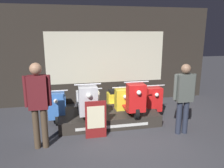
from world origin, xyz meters
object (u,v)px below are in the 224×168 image
scooter_display_right (130,98)px  person_right_browsing (184,94)px  scooter_backrow_1 (89,103)px  price_sign_board (96,120)px  scooter_display_left (86,101)px  person_left_browsing (38,100)px  scooter_backrow_3 (147,99)px  scooter_backrow_2 (119,101)px  scooter_backrow_0 (57,105)px

scooter_display_right → person_right_browsing: size_ratio=0.94×
scooter_backrow_1 → price_sign_board: (0.00, -1.45, 0.08)m
scooter_display_left → scooter_display_right: 1.17m
scooter_display_right → scooter_backrow_1: bearing=146.5°
person_right_browsing → person_left_browsing: bearing=180.0°
scooter_backrow_1 → scooter_backrow_3: size_ratio=1.00×
scooter_backrow_2 → person_right_browsing: (1.16, -1.65, 0.61)m
scooter_backrow_2 → person_right_browsing: 2.11m
scooter_display_left → price_sign_board: bearing=-79.7°
scooter_display_left → person_right_browsing: (2.19, -0.97, 0.31)m
scooter_display_left → scooter_backrow_1: scooter_display_left is taller
scooter_display_right → scooter_backrow_0: size_ratio=1.00×
scooter_backrow_1 → person_right_browsing: 2.70m
scooter_display_right → scooter_backrow_2: bearing=101.5°
person_left_browsing → person_right_browsing: size_ratio=1.07×
scooter_backrow_2 → person_right_browsing: bearing=-55.0°
scooter_display_right → scooter_backrow_3: size_ratio=1.00×
scooter_backrow_0 → scooter_backrow_1: bearing=0.0°
person_left_browsing → scooter_display_left: bearing=42.7°
person_right_browsing → scooter_backrow_1: bearing=141.2°
scooter_backrow_3 → price_sign_board: size_ratio=1.79×
scooter_backrow_3 → scooter_backrow_2: bearing=180.0°
scooter_display_left → person_right_browsing: bearing=-23.8°
scooter_backrow_3 → person_right_browsing: size_ratio=0.94×
scooter_display_right → price_sign_board: bearing=-143.3°
scooter_backrow_0 → scooter_backrow_2: bearing=0.0°
scooter_display_right → scooter_backrow_0: scooter_display_right is taller
scooter_backrow_3 → price_sign_board: bearing=-140.8°
scooter_display_right → scooter_backrow_1: scooter_display_right is taller
scooter_display_right → person_left_browsing: size_ratio=0.87×
scooter_backrow_1 → price_sign_board: scooter_backrow_1 is taller
scooter_backrow_0 → person_right_browsing: person_right_browsing is taller
scooter_backrow_0 → scooter_backrow_2: (1.79, 0.00, 0.00)m
person_left_browsing → person_right_browsing: 3.24m
person_left_browsing → price_sign_board: person_left_browsing is taller
scooter_backrow_3 → person_left_browsing: person_left_browsing is taller
scooter_backrow_2 → scooter_backrow_3: same height
scooter_backrow_2 → person_left_browsing: size_ratio=0.87×
scooter_display_left → scooter_backrow_3: scooter_display_left is taller
scooter_backrow_1 → scooter_backrow_0: bearing=180.0°
scooter_backrow_2 → scooter_backrow_3: 0.89m
scooter_backrow_0 → scooter_backrow_3: bearing=0.0°
scooter_backrow_3 → person_right_browsing: (0.26, -1.65, 0.61)m
price_sign_board → scooter_display_left: bearing=100.3°
scooter_backrow_3 → person_right_browsing: bearing=-80.9°
price_sign_board → scooter_backrow_3: bearing=39.2°
person_left_browsing → scooter_backrow_3: bearing=29.0°
scooter_backrow_0 → scooter_backrow_3: same height
scooter_display_right → scooter_backrow_3: 1.06m
scooter_display_right → scooter_backrow_0: (-1.93, 0.68, -0.30)m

